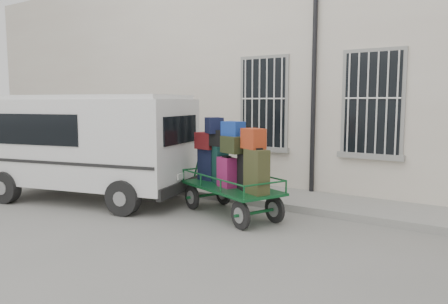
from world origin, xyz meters
TOP-DOWN VIEW (x-y plane):
  - ground at (0.00, 0.00)m, footprint 80.00×80.00m
  - building at (0.00, 5.50)m, footprint 24.00×5.15m
  - sidewalk at (0.00, 2.20)m, footprint 24.00×1.70m
  - luggage_cart at (0.24, 0.44)m, footprint 2.71×1.85m
  - van at (-3.27, -0.20)m, footprint 5.15×3.09m

SIDE VIEW (x-z plane):
  - ground at x=0.00m, z-range 0.00..0.00m
  - sidewalk at x=0.00m, z-range 0.00..0.15m
  - luggage_cart at x=0.24m, z-range 0.03..1.99m
  - van at x=-3.27m, z-range 0.18..2.61m
  - building at x=0.00m, z-range 0.00..6.00m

